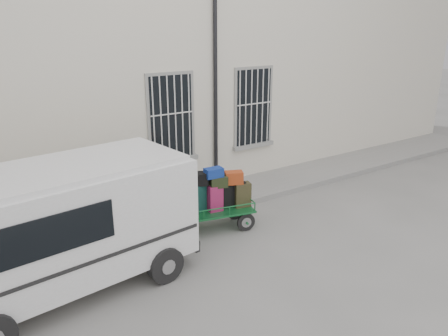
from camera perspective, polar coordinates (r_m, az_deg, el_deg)
ground at (r=10.13m, az=3.41°, el=-8.67°), size 80.00×80.00×0.00m
building at (r=13.89m, az=-10.37°, el=11.47°), size 24.00×5.15×6.00m
sidewalk at (r=11.76m, az=-3.05°, el=-4.29°), size 24.00×1.70×0.15m
luggage_cart at (r=10.01m, az=-1.82°, el=-3.90°), size 2.32×1.29×1.52m
van at (r=8.10m, az=-20.60°, el=-6.68°), size 4.81×2.54×2.32m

